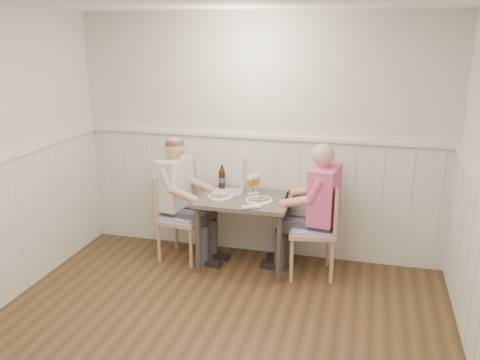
{
  "coord_description": "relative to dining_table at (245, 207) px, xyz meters",
  "views": [
    {
      "loc": [
        1.14,
        -2.96,
        2.41
      ],
      "look_at": [
        -0.06,
        1.64,
        1.0
      ],
      "focal_mm": 38.0,
      "sensor_mm": 36.0,
      "label": 1
    }
  ],
  "objects": [
    {
      "name": "rolled_napkin",
      "position": [
        0.14,
        -0.31,
        0.12
      ],
      "size": [
        0.19,
        0.12,
        0.04
      ],
      "color": "white",
      "rests_on": "dining_table"
    },
    {
      "name": "man_in_pink",
      "position": [
        0.76,
        0.02,
        -0.07
      ],
      "size": [
        0.68,
        0.47,
        1.39
      ],
      "color": "#3F3F47",
      "rests_on": "ground"
    },
    {
      "name": "room_shell",
      "position": [
        0.06,
        -1.84,
        0.87
      ],
      "size": [
        4.04,
        4.54,
        2.6
      ],
      "color": "silver",
      "rests_on": "ground"
    },
    {
      "name": "beer_glass_a",
      "position": [
        0.07,
        0.19,
        0.24
      ],
      "size": [
        0.08,
        0.08,
        0.2
      ],
      "color": "silver",
      "rests_on": "dining_table"
    },
    {
      "name": "diner_cream",
      "position": [
        -0.76,
        0.05,
        -0.08
      ],
      "size": [
        0.68,
        0.48,
        1.36
      ],
      "color": "#3F3F47",
      "rests_on": "ground"
    },
    {
      "name": "wainscot",
      "position": [
        0.06,
        -1.15,
        0.04
      ],
      "size": [
        4.0,
        4.49,
        1.34
      ],
      "color": "silver",
      "rests_on": "ground"
    },
    {
      "name": "grass_vase",
      "position": [
        -0.1,
        0.3,
        0.26
      ],
      "size": [
        0.04,
        0.04,
        0.37
      ],
      "color": "silver",
      "rests_on": "dining_table"
    },
    {
      "name": "chair_left",
      "position": [
        -0.75,
        0.01,
        -0.14
      ],
      "size": [
        0.5,
        0.5,
        0.94
      ],
      "color": "tan",
      "rests_on": "ground"
    },
    {
      "name": "plate_man",
      "position": [
        0.16,
        -0.08,
        0.12
      ],
      "size": [
        0.27,
        0.27,
        0.07
      ],
      "color": "white",
      "rests_on": "dining_table"
    },
    {
      "name": "beer_glass_b",
      "position": [
        0.02,
        0.14,
        0.23
      ],
      "size": [
        0.08,
        0.08,
        0.2
      ],
      "color": "silver",
      "rests_on": "dining_table"
    },
    {
      "name": "gingham_mat",
      "position": [
        -0.23,
        0.15,
        0.1
      ],
      "size": [
        0.34,
        0.29,
        0.01
      ],
      "color": "#4553A4",
      "rests_on": "dining_table"
    },
    {
      "name": "beer_bottle",
      "position": [
        -0.32,
        0.25,
        0.22
      ],
      "size": [
        0.07,
        0.07,
        0.26
      ],
      "color": "black",
      "rests_on": "dining_table"
    },
    {
      "name": "plate_diner",
      "position": [
        -0.26,
        -0.06,
        0.12
      ],
      "size": [
        0.26,
        0.26,
        0.06
      ],
      "color": "white",
      "rests_on": "dining_table"
    },
    {
      "name": "dining_table",
      "position": [
        0.0,
        0.0,
        0.0
      ],
      "size": [
        0.94,
        0.7,
        0.75
      ],
      "color": "#4B4437",
      "rests_on": "ground"
    },
    {
      "name": "chair_right",
      "position": [
        0.76,
        -0.01,
        -0.12
      ],
      "size": [
        0.53,
        0.53,
        0.97
      ],
      "color": "tan",
      "rests_on": "ground"
    }
  ]
}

